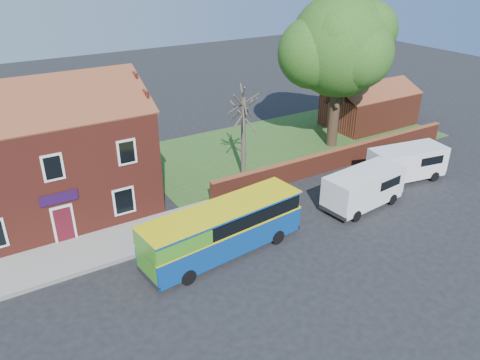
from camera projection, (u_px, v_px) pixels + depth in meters
ground at (242, 271)px, 24.00m from camera, size 120.00×120.00×0.00m
pavement at (75, 256)px, 25.09m from camera, size 18.00×3.50×0.12m
kerb at (83, 273)px, 23.75m from camera, size 18.00×0.15×0.14m
grass_strip at (291, 142)px, 40.04m from camera, size 26.00×12.00×0.04m
shop_building at (42, 162)px, 28.00m from camera, size 12.30×8.13×10.50m
boundary_wall at (340, 158)px, 35.09m from camera, size 22.00×0.38×1.60m
outbuilding at (369, 108)px, 43.55m from camera, size 8.20×5.06×4.17m
bus at (219, 230)px, 24.58m from camera, size 9.39×3.30×2.80m
van_near at (364, 187)px, 29.53m from camera, size 5.69×2.73×2.42m
van_far at (407, 162)px, 33.07m from camera, size 5.73×3.06×2.39m
large_tree at (339, 48)px, 36.23m from camera, size 9.98×7.89×12.17m
bare_tree at (243, 133)px, 32.95m from camera, size 2.37×2.82×6.32m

